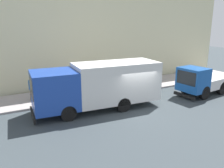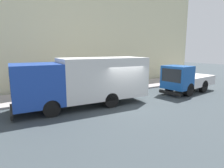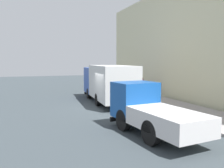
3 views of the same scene
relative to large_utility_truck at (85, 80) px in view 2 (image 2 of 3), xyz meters
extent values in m
plane|color=#353D42|center=(-1.18, -2.21, -1.68)|extent=(80.00, 80.00, 0.00)
cube|color=#A19896|center=(3.67, -2.21, -1.62)|extent=(3.69, 30.00, 0.13)
cube|color=beige|center=(6.02, -2.21, 3.29)|extent=(0.50, 30.00, 9.95)
cube|color=#1C3FA0|center=(0.20, 2.84, -0.06)|extent=(2.74, 2.80, 2.30)
cube|color=black|center=(0.29, 4.13, 0.21)|extent=(2.15, 0.21, 1.29)
cube|color=silver|center=(-0.09, -1.25, 0.06)|extent=(2.95, 5.74, 2.56)
cube|color=black|center=(0.30, 4.21, -1.43)|extent=(2.46, 0.29, 0.24)
cylinder|color=black|center=(-0.96, 2.40, -1.22)|extent=(0.37, 0.95, 0.93)
cylinder|color=black|center=(1.29, 2.24, -1.22)|extent=(0.37, 0.95, 0.93)
cylinder|color=black|center=(-1.21, -1.17, -1.22)|extent=(0.37, 0.95, 0.93)
cylinder|color=black|center=(1.04, -1.33, -1.22)|extent=(0.37, 0.95, 0.93)
cube|color=#144A9B|center=(-1.13, -7.33, -0.28)|extent=(2.16, 1.86, 1.78)
cube|color=black|center=(-1.22, -6.53, -0.06)|extent=(1.68, 0.24, 1.00)
cube|color=silver|center=(-0.85, -9.91, -0.77)|extent=(2.36, 3.72, 0.79)
cube|color=black|center=(-1.23, -6.45, -1.40)|extent=(1.92, 0.32, 0.24)
cylinder|color=black|center=(-1.94, -7.75, -1.17)|extent=(0.41, 1.05, 1.02)
cylinder|color=black|center=(-0.25, -7.57, -1.17)|extent=(0.41, 1.05, 1.02)
cylinder|color=black|center=(-1.70, -10.00, -1.17)|extent=(0.41, 1.05, 1.02)
cylinder|color=black|center=(-0.01, -9.82, -1.17)|extent=(0.41, 1.05, 1.02)
cylinder|color=brown|center=(3.52, 3.71, -1.15)|extent=(0.28, 0.28, 0.80)
cylinder|color=#24528A|center=(3.52, 3.71, -0.41)|extent=(0.38, 0.38, 0.68)
sphere|color=tan|center=(3.52, 3.71, 0.04)|extent=(0.23, 0.23, 0.23)
cylinder|color=#50453C|center=(4.39, 2.39, -1.13)|extent=(0.32, 0.32, 0.84)
cylinder|color=maroon|center=(4.39, 2.39, -0.40)|extent=(0.42, 0.42, 0.61)
sphere|color=brown|center=(4.39, 2.39, 0.02)|extent=(0.23, 0.23, 0.23)
cylinder|color=black|center=(3.30, 1.00, -1.10)|extent=(0.36, 0.36, 0.90)
cylinder|color=tan|center=(3.30, 1.00, -0.32)|extent=(0.47, 0.47, 0.66)
sphere|color=tan|center=(3.30, 1.00, 0.11)|extent=(0.20, 0.20, 0.20)
cone|color=orange|center=(2.61, 2.80, -1.26)|extent=(0.41, 0.41, 0.58)
cylinder|color=#4C5156|center=(2.26, -0.69, -0.39)|extent=(0.08, 0.08, 2.31)
cube|color=blue|center=(2.26, -0.67, 0.52)|extent=(0.44, 0.03, 0.36)
camera|label=1|loc=(-13.08, 5.94, 3.85)|focal=36.59mm
camera|label=2|loc=(-10.99, 4.96, 1.87)|focal=30.97mm
camera|label=3|loc=(-6.36, -18.06, 1.66)|focal=37.88mm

